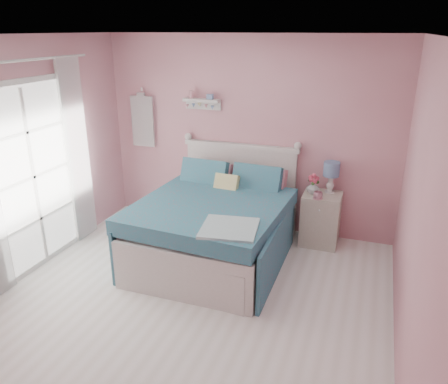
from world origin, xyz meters
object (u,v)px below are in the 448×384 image
Objects in this scene: vase at (313,187)px; teacup at (318,195)px; nightstand at (321,219)px; table_lamp at (331,171)px; bed at (216,226)px.

vase is 1.50× the size of teacup.
vase is 0.18m from teacup.
teacup is (-0.04, -0.17, 0.38)m from nightstand.
teacup is (-0.11, -0.27, -0.24)m from table_lamp.
teacup is (1.12, 0.61, 0.32)m from bed.
teacup is (0.09, -0.15, -0.04)m from vase.
vase reaches higher than teacup.
nightstand is at bearing -124.53° from table_lamp.
nightstand is 0.42m from teacup.
teacup reaches higher than nightstand.
vase is (-0.12, -0.02, 0.42)m from nightstand.
bed is 19.13× the size of teacup.
table_lamp is at bearing 68.04° from teacup.
vase is at bearing -148.57° from table_lamp.
teacup is at bearing 32.22° from bed.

